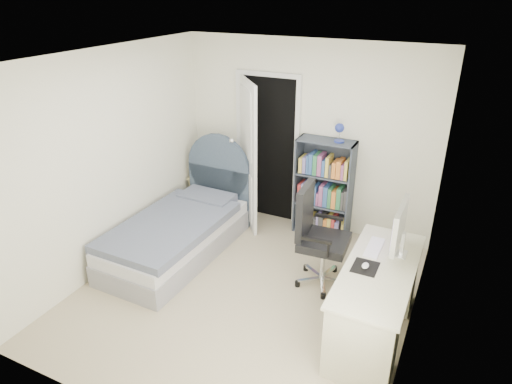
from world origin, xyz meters
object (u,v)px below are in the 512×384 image
at_px(nightstand, 207,183).
at_px(floor_lamp, 231,189).
at_px(bookcase, 324,192).
at_px(desk, 376,297).
at_px(bed, 181,230).
at_px(office_chair, 316,232).

bearing_deg(nightstand, floor_lamp, -23.45).
height_order(nightstand, bookcase, bookcase).
xyz_separation_m(nightstand, desk, (2.84, -1.61, -0.00)).
bearing_deg(floor_lamp, bed, -102.94).
distance_m(bed, office_chair, 1.75).
relative_size(floor_lamp, office_chair, 1.09).
bearing_deg(bookcase, bed, -139.69).
bearing_deg(office_chair, nightstand, 152.59).
bearing_deg(office_chair, desk, -34.58).
bearing_deg(desk, floor_lamp, 149.13).
bearing_deg(desk, bookcase, 122.65).
xyz_separation_m(nightstand, floor_lamp, (0.54, -0.24, 0.10)).
height_order(desk, office_chair, desk).
relative_size(nightstand, desk, 0.41).
bearing_deg(nightstand, desk, -29.52).
xyz_separation_m(nightstand, office_chair, (2.04, -1.06, 0.22)).
xyz_separation_m(nightstand, bookcase, (1.77, 0.05, 0.19)).
height_order(bed, desk, bed).
xyz_separation_m(bed, floor_lamp, (0.22, 0.94, 0.23)).
relative_size(desk, office_chair, 1.32).
height_order(floor_lamp, bookcase, bookcase).
height_order(bed, nightstand, bed).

